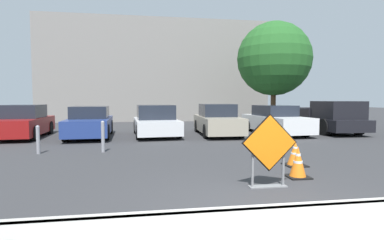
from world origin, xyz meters
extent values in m
plane|color=#333335|center=(0.00, 10.00, 0.00)|extent=(96.00, 96.00, 0.00)
cube|color=#ADAAA3|center=(0.00, 0.00, 0.07)|extent=(29.37, 0.20, 0.14)
cube|color=black|center=(0.57, 1.33, 0.87)|extent=(1.11, 0.02, 1.11)
cube|color=orange|center=(0.57, 1.31, 0.87)|extent=(1.04, 0.02, 1.04)
cube|color=slate|center=(0.57, 1.37, 0.01)|extent=(0.75, 0.20, 0.02)
cube|color=slate|center=(0.25, 1.37, 0.44)|extent=(0.04, 0.04, 0.87)
cube|color=slate|center=(0.88, 1.37, 0.44)|extent=(0.04, 0.04, 0.87)
cube|color=black|center=(1.50, 1.95, 0.01)|extent=(0.47, 0.47, 0.03)
cone|color=orange|center=(1.50, 1.95, 0.35)|extent=(0.35, 0.35, 0.65)
cylinder|color=white|center=(1.50, 1.95, 0.49)|extent=(0.11, 0.11, 0.06)
cylinder|color=white|center=(1.50, 1.95, 0.34)|extent=(0.19, 0.19, 0.06)
cube|color=black|center=(2.02, 3.04, 0.01)|extent=(0.52, 0.52, 0.03)
cone|color=orange|center=(2.02, 3.04, 0.33)|extent=(0.39, 0.39, 0.60)
cylinder|color=white|center=(2.02, 3.04, 0.46)|extent=(0.12, 0.12, 0.05)
cylinder|color=white|center=(2.02, 3.04, 0.32)|extent=(0.21, 0.21, 0.05)
cube|color=maroon|center=(-7.14, 10.28, 0.52)|extent=(1.94, 4.24, 0.70)
cube|color=#1E232D|center=(-7.15, 10.38, 1.17)|extent=(1.62, 1.99, 0.59)
cylinder|color=black|center=(-6.28, 9.03, 0.31)|extent=(0.23, 0.64, 0.63)
cylinder|color=black|center=(-6.42, 11.60, 0.31)|extent=(0.23, 0.64, 0.63)
cylinder|color=black|center=(-8.00, 11.52, 0.31)|extent=(0.23, 0.64, 0.63)
cube|color=navy|center=(-4.21, 9.90, 0.52)|extent=(1.97, 4.24, 0.68)
cube|color=#1E232D|center=(-4.21, 10.01, 1.13)|extent=(1.64, 1.99, 0.53)
cylinder|color=black|center=(-3.33, 8.66, 0.34)|extent=(0.23, 0.69, 0.68)
cylinder|color=black|center=(-4.95, 8.58, 0.34)|extent=(0.23, 0.69, 0.68)
cylinder|color=black|center=(-3.46, 11.23, 0.34)|extent=(0.23, 0.69, 0.68)
cylinder|color=black|center=(-5.08, 11.15, 0.34)|extent=(0.23, 0.69, 0.68)
cube|color=silver|center=(-1.27, 10.03, 0.48)|extent=(2.16, 4.15, 0.60)
cube|color=#1E232D|center=(-1.27, 10.13, 1.11)|extent=(1.78, 1.96, 0.66)
cylinder|color=black|center=(-0.32, 8.84, 0.32)|extent=(0.24, 0.66, 0.65)
cylinder|color=black|center=(-2.05, 8.72, 0.32)|extent=(0.24, 0.66, 0.65)
cylinder|color=black|center=(-0.49, 11.34, 0.32)|extent=(0.24, 0.66, 0.65)
cylinder|color=black|center=(-2.22, 11.22, 0.32)|extent=(0.24, 0.66, 0.65)
cube|color=#A39984|center=(1.67, 9.91, 0.53)|extent=(1.83, 4.30, 0.72)
cube|color=#1E232D|center=(1.67, 10.02, 1.19)|extent=(1.56, 2.00, 0.59)
cylinder|color=black|center=(2.42, 8.57, 0.32)|extent=(0.22, 0.64, 0.63)
cylinder|color=black|center=(0.85, 8.62, 0.32)|extent=(0.22, 0.64, 0.63)
cylinder|color=black|center=(2.49, 11.21, 0.32)|extent=(0.22, 0.64, 0.63)
cylinder|color=black|center=(0.92, 11.25, 0.32)|extent=(0.22, 0.64, 0.63)
cube|color=white|center=(4.61, 9.91, 0.53)|extent=(2.01, 4.62, 0.72)
cube|color=#1E232D|center=(4.60, 10.02, 1.15)|extent=(1.64, 2.17, 0.52)
cylinder|color=black|center=(5.49, 8.57, 0.31)|extent=(0.24, 0.63, 0.62)
cylinder|color=black|center=(3.92, 8.46, 0.31)|extent=(0.24, 0.63, 0.62)
cylinder|color=black|center=(5.30, 11.36, 0.31)|extent=(0.24, 0.63, 0.62)
cylinder|color=black|center=(3.73, 11.25, 0.31)|extent=(0.24, 0.63, 0.62)
cube|color=black|center=(7.55, 10.40, 0.49)|extent=(2.10, 5.27, 0.55)
cube|color=black|center=(7.50, 9.23, 1.19)|extent=(1.82, 2.15, 0.85)
cube|color=black|center=(7.64, 12.63, 0.99)|extent=(1.79, 0.17, 0.45)
cube|color=black|center=(8.48, 11.40, 0.99)|extent=(0.20, 2.50, 0.45)
cube|color=black|center=(6.70, 11.47, 0.99)|extent=(0.20, 2.50, 0.45)
cylinder|color=black|center=(8.35, 8.80, 0.39)|extent=(0.27, 0.80, 0.79)
cylinder|color=black|center=(6.62, 8.87, 0.39)|extent=(0.27, 0.80, 0.79)
cylinder|color=black|center=(8.48, 11.92, 0.39)|extent=(0.27, 0.80, 0.79)
cylinder|color=black|center=(6.74, 11.99, 0.39)|extent=(0.27, 0.80, 0.79)
cylinder|color=gray|center=(-3.11, 5.86, 0.48)|extent=(0.11, 0.11, 0.96)
sphere|color=gray|center=(-3.11, 5.86, 0.96)|extent=(0.12, 0.12, 0.12)
cylinder|color=gray|center=(-5.07, 5.86, 0.42)|extent=(0.11, 0.11, 0.84)
sphere|color=gray|center=(-5.07, 5.86, 0.84)|extent=(0.12, 0.12, 0.12)
cube|color=gray|center=(-0.79, 21.57, 3.98)|extent=(17.87, 5.00, 7.96)
cylinder|color=#513823|center=(6.31, 13.97, 1.26)|extent=(0.32, 0.32, 2.52)
sphere|color=#235B23|center=(6.31, 13.97, 4.25)|extent=(4.61, 4.61, 4.61)
camera|label=1|loc=(-1.78, -4.03, 1.69)|focal=28.00mm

